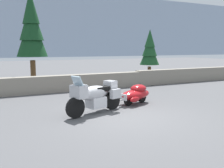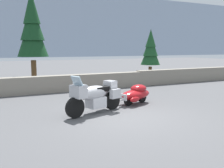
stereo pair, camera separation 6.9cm
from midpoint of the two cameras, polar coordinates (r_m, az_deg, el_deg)
ground_plane at (r=8.36m, az=3.16°, el=-7.27°), size 80.00×80.00×0.00m
stone_guard_wall at (r=13.25m, az=-10.57°, el=0.23°), size 24.00×0.59×0.92m
touring_motorcycle at (r=8.67m, az=-3.63°, el=-2.51°), size 2.23×1.18×1.33m
car_shaped_trailer at (r=10.21m, az=5.46°, el=-2.13°), size 2.20×1.15×0.76m
pine_tree_tall at (r=14.89m, az=-17.11°, el=11.93°), size 1.65×1.65×5.30m
pine_tree_secondary at (r=17.10m, az=8.63°, el=7.66°), size 1.26×1.26×3.41m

